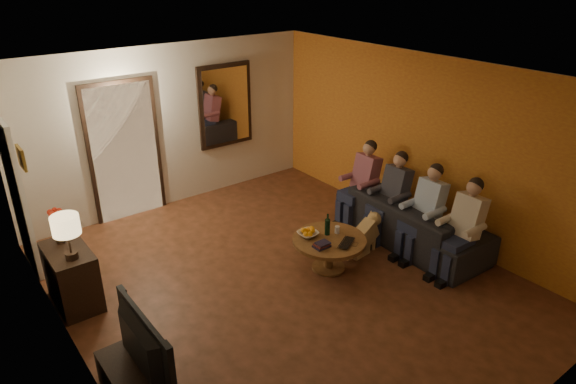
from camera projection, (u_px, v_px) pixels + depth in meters
floor at (284, 280)px, 6.58m from camera, size 5.00×6.00×0.01m
ceiling at (283, 77)px, 5.50m from camera, size 5.00×6.00×0.01m
back_wall at (171, 127)px, 8.21m from camera, size 5.00×0.02×2.60m
front_wall at (522, 316)px, 3.87m from camera, size 5.00×0.02×2.60m
left_wall at (64, 255)px, 4.66m from camera, size 0.02×6.00×2.60m
right_wall at (421, 145)px, 7.42m from camera, size 0.02×6.00×2.60m
orange_accent at (421, 145)px, 7.42m from camera, size 0.01×6.00×2.60m
kitchen_doorway at (125, 153)px, 7.85m from camera, size 1.00×0.06×2.10m
door_trim at (125, 153)px, 7.85m from camera, size 1.12×0.04×2.22m
fridge_glimpse at (141, 158)px, 8.06m from camera, size 0.45×0.03×1.70m
mirror_frame at (225, 105)px, 8.65m from camera, size 1.00×0.05×1.40m
mirror_glass at (226, 106)px, 8.63m from camera, size 0.86×0.02×1.26m
white_door at (18, 197)px, 6.46m from camera, size 0.06×0.85×2.04m
framed_art at (21, 158)px, 5.39m from camera, size 0.03×0.28×0.24m
art_canvas at (23, 158)px, 5.39m from camera, size 0.01×0.22×0.18m
dresser at (72, 277)px, 6.01m from camera, size 0.45×0.81×0.72m
table_lamp at (68, 237)px, 5.59m from camera, size 0.30×0.30×0.54m
flower_vase at (57, 226)px, 5.93m from camera, size 0.14×0.14×0.44m
tv at (134, 348)px, 4.46m from camera, size 1.08×0.14×0.62m
sofa at (411, 221)px, 7.34m from camera, size 2.33×1.00×0.67m
person_a at (463, 231)px, 6.52m from camera, size 0.60×0.40×1.20m
person_b at (425, 214)px, 6.96m from camera, size 0.60×0.40×1.20m
person_c at (392, 199)px, 7.39m from camera, size 0.60×0.40×1.20m
person_d at (363, 186)px, 7.82m from camera, size 0.60×0.40×1.20m
dog at (364, 234)px, 7.09m from camera, size 0.59×0.31×0.56m
coffee_table at (329, 253)px, 6.74m from camera, size 1.21×1.21×0.45m
bowl at (308, 234)px, 6.69m from camera, size 0.26×0.26×0.06m
oranges at (308, 229)px, 6.67m from camera, size 0.20×0.20×0.08m
wine_bottle at (327, 224)px, 6.68m from camera, size 0.07×0.07×0.31m
wine_glass at (337, 230)px, 6.76m from camera, size 0.06×0.06×0.10m
book_stack at (322, 245)px, 6.44m from camera, size 0.20×0.15×0.07m
laptop at (350, 244)px, 6.49m from camera, size 0.39×0.34×0.03m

